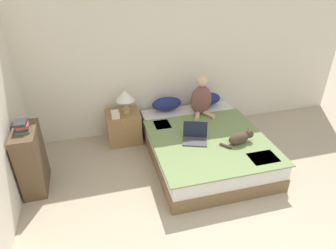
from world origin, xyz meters
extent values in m
cube|color=silver|center=(0.00, 3.06, 1.27)|extent=(6.01, 0.05, 2.55)
cube|color=brown|center=(0.04, 1.98, 0.10)|extent=(1.57, 2.03, 0.20)
cube|color=silver|center=(0.04, 1.98, 0.30)|extent=(1.55, 2.00, 0.21)
cube|color=#758E56|center=(0.04, 1.78, 0.42)|extent=(1.62, 1.62, 0.02)
cube|color=#B2BC70|center=(0.55, 1.22, 0.42)|extent=(0.36, 0.28, 0.01)
cube|color=#B2BC70|center=(-0.50, 2.40, 0.42)|extent=(0.24, 0.28, 0.01)
ellipsoid|color=navy|center=(-0.31, 2.85, 0.54)|extent=(0.50, 0.24, 0.23)
ellipsoid|color=navy|center=(0.39, 2.85, 0.54)|extent=(0.50, 0.24, 0.23)
ellipsoid|color=brown|center=(0.19, 2.58, 0.67)|extent=(0.35, 0.19, 0.49)
sphere|color=#DBB293|center=(0.19, 2.58, 1.00)|extent=(0.19, 0.19, 0.19)
cylinder|color=#DBB293|center=(0.09, 2.46, 0.46)|extent=(0.17, 0.25, 0.07)
cylinder|color=#DBB293|center=(0.29, 2.46, 0.46)|extent=(0.17, 0.25, 0.07)
ellipsoid|color=#473828|center=(0.38, 1.61, 0.51)|extent=(0.33, 0.22, 0.17)
sphere|color=#473828|center=(0.56, 1.64, 0.54)|extent=(0.12, 0.12, 0.12)
cone|color=#473828|center=(0.55, 1.67, 0.58)|extent=(0.05, 0.05, 0.05)
cone|color=#473828|center=(0.56, 1.61, 0.58)|extent=(0.05, 0.05, 0.05)
cylinder|color=#473828|center=(0.18, 1.57, 0.45)|extent=(0.14, 0.15, 0.04)
cube|color=#424247|center=(-0.19, 1.79, 0.44)|extent=(0.39, 0.33, 0.02)
cube|color=black|center=(-0.14, 1.92, 0.56)|extent=(0.34, 0.17, 0.22)
cube|color=#937047|center=(-1.06, 2.76, 0.26)|extent=(0.53, 0.44, 0.52)
sphere|color=tan|center=(-1.06, 2.53, 0.37)|extent=(0.03, 0.03, 0.03)
cylinder|color=tan|center=(-1.00, 2.76, 0.55)|extent=(0.11, 0.11, 0.07)
cylinder|color=tan|center=(-1.00, 2.76, 0.66)|extent=(0.02, 0.02, 0.15)
cone|color=white|center=(-1.00, 2.76, 0.82)|extent=(0.30, 0.30, 0.17)
cube|color=beige|center=(-1.18, 2.63, 0.57)|extent=(0.12, 0.12, 0.11)
ellipsoid|color=white|center=(-1.18, 2.63, 0.64)|extent=(0.06, 0.04, 0.03)
cube|color=brown|center=(-2.34, 1.94, 0.44)|extent=(0.28, 0.59, 0.87)
cube|color=#3D7A51|center=(-2.34, 1.95, 0.89)|extent=(0.18, 0.25, 0.03)
cube|color=#2D2D33|center=(-2.34, 1.94, 0.91)|extent=(0.17, 0.21, 0.03)
cube|color=#B24238|center=(-2.33, 1.94, 0.95)|extent=(0.17, 0.21, 0.04)
cube|color=#2D2D33|center=(-2.34, 1.93, 0.98)|extent=(0.14, 0.19, 0.03)
camera|label=1|loc=(-1.46, -1.48, 2.73)|focal=32.00mm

